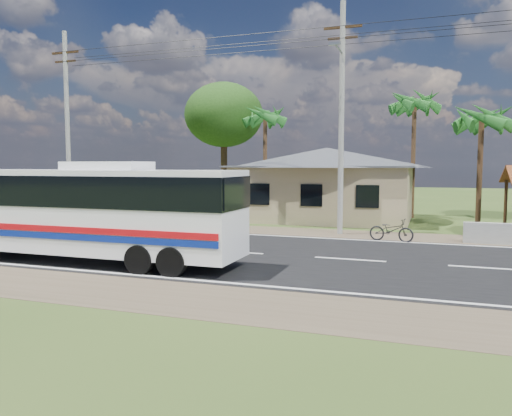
% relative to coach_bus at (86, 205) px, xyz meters
% --- Properties ---
extents(ground, '(120.00, 120.00, 0.00)m').
position_rel_coach_bus_xyz_m(ground, '(3.99, 3.45, -1.98)').
color(ground, '#2C4217').
rests_on(ground, ground).
extents(road, '(120.00, 16.00, 0.03)m').
position_rel_coach_bus_xyz_m(road, '(3.99, 3.45, -1.97)').
color(road, black).
rests_on(road, ground).
extents(house, '(12.40, 10.00, 5.00)m').
position_rel_coach_bus_xyz_m(house, '(4.99, 16.45, 0.66)').
color(house, tan).
rests_on(house, ground).
extents(utility_poles, '(32.80, 2.22, 11.00)m').
position_rel_coach_bus_xyz_m(utility_poles, '(6.66, 9.94, 3.79)').
color(utility_poles, '#9E9E99').
rests_on(utility_poles, ground).
extents(palm_near, '(2.80, 2.80, 6.70)m').
position_rel_coach_bus_xyz_m(palm_near, '(13.49, 14.45, 3.73)').
color(palm_near, '#47301E').
rests_on(palm_near, ground).
extents(palm_mid, '(2.80, 2.80, 8.20)m').
position_rel_coach_bus_xyz_m(palm_mid, '(9.99, 18.95, 5.18)').
color(palm_mid, '#47301E').
rests_on(palm_mid, ground).
extents(palm_far, '(2.80, 2.80, 7.70)m').
position_rel_coach_bus_xyz_m(palm_far, '(-0.01, 19.45, 4.70)').
color(palm_far, '#47301E').
rests_on(palm_far, ground).
extents(tree_behind_house, '(6.00, 6.00, 9.61)m').
position_rel_coach_bus_xyz_m(tree_behind_house, '(-4.01, 21.45, 5.13)').
color(tree_behind_house, '#47301E').
rests_on(tree_behind_house, ground).
extents(coach_bus, '(11.18, 2.49, 3.46)m').
position_rel_coach_bus_xyz_m(coach_bus, '(0.00, 0.00, 0.00)').
color(coach_bus, white).
rests_on(coach_bus, ground).
extents(motorcycle, '(2.03, 1.04, 1.02)m').
position_rel_coach_bus_xyz_m(motorcycle, '(9.54, 8.34, -1.47)').
color(motorcycle, black).
rests_on(motorcycle, ground).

